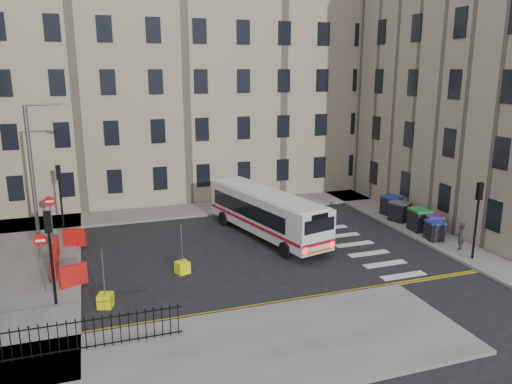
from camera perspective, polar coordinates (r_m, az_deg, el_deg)
ground at (r=28.95m, az=3.04°, el=-6.07°), size 120.00×120.00×0.00m
pavement_north at (r=35.46m, az=-11.28°, el=-2.41°), size 36.00×3.20×0.15m
pavement_east at (r=36.32m, az=13.95°, el=-2.17°), size 2.40×26.00×0.15m
pavement_west at (r=28.24m, az=-25.50°, el=-7.84°), size 6.00×22.00×0.15m
pavement_sw at (r=18.39m, az=-6.13°, el=-18.44°), size 20.00×6.00×0.15m
terrace_north at (r=40.85m, az=-14.63°, el=11.72°), size 38.30×10.80×17.20m
corner_east at (r=42.03m, az=25.82°, el=12.22°), size 17.80×24.30×19.20m
traffic_light_east at (r=28.15m, az=24.00°, el=-1.76°), size 0.28×0.22×4.10m
traffic_light_nw at (r=32.53m, az=-21.52°, el=0.48°), size 0.28×0.22×4.10m
traffic_light_sw at (r=22.41m, az=-22.49°, el=-5.44°), size 0.28×0.22×4.10m
streetlamp at (r=27.91m, az=-24.16°, el=1.21°), size 0.50×0.22×8.14m
no_entry_north at (r=30.80m, az=-22.45°, el=-1.85°), size 0.60×0.08×3.00m
no_entry_south at (r=24.13m, az=-23.31°, el=-6.17°), size 0.60×0.08×3.00m
roadworks_barriers at (r=27.37m, az=-21.22°, el=-6.80°), size 1.66×6.26×1.00m
iron_railings at (r=19.34m, az=-20.28°, el=-15.24°), size 7.80×0.04×1.20m
bus at (r=29.90m, az=1.18°, el=-2.26°), size 4.54×10.13×2.69m
wheelie_bin_a at (r=30.97m, az=19.73°, el=-4.14°), size 1.05×1.16×1.13m
wheelie_bin_b at (r=31.90m, az=19.60°, el=-3.53°), size 1.23×1.33×1.21m
wheelie_bin_c at (r=32.39m, az=18.17°, el=-3.02°), size 1.16×1.30×1.36m
wheelie_bin_d at (r=34.00m, az=16.08°, el=-2.13°), size 1.38×1.47×1.30m
wheelie_bin_e at (r=35.29m, az=15.18°, el=-1.47°), size 1.24×1.37×1.32m
pedestrian at (r=29.75m, az=22.35°, el=-4.71°), size 0.67×0.63×1.54m
bollard_yellow at (r=22.64m, az=-16.82°, el=-11.78°), size 0.76×0.76×0.60m
bollard_chevron at (r=25.29m, az=-8.40°, el=-8.52°), size 0.77×0.77×0.60m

